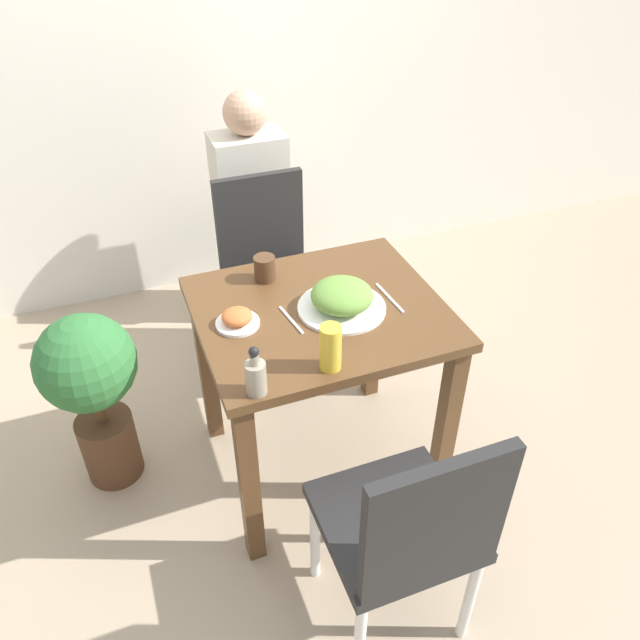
{
  "coord_description": "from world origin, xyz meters",
  "views": [
    {
      "loc": [
        -0.61,
        -1.59,
        1.99
      ],
      "look_at": [
        0.0,
        0.0,
        0.72
      ],
      "focal_mm": 35.0,
      "sensor_mm": 36.0,
      "label": 1
    }
  ],
  "objects": [
    {
      "name": "ground_plane",
      "position": [
        0.0,
        0.0,
        0.0
      ],
      "size": [
        16.0,
        16.0,
        0.0
      ],
      "primitive_type": "plane",
      "color": "tan"
    },
    {
      "name": "wall_back",
      "position": [
        0.0,
        1.55,
        1.3
      ],
      "size": [
        8.0,
        0.05,
        2.6
      ],
      "color": "silver",
      "rests_on": "ground_plane"
    },
    {
      "name": "dining_table",
      "position": [
        0.0,
        0.0,
        0.62
      ],
      "size": [
        0.82,
        0.72,
        0.77
      ],
      "color": "brown",
      "rests_on": "ground_plane"
    },
    {
      "name": "chair_near",
      "position": [
        -0.01,
        -0.72,
        0.51
      ],
      "size": [
        0.42,
        0.42,
        0.9
      ],
      "rotation": [
        0.0,
        0.0,
        3.14
      ],
      "color": "black",
      "rests_on": "ground_plane"
    },
    {
      "name": "chair_far",
      "position": [
        0.03,
        0.72,
        0.51
      ],
      "size": [
        0.42,
        0.42,
        0.9
      ],
      "color": "black",
      "rests_on": "ground_plane"
    },
    {
      "name": "food_plate",
      "position": [
        0.07,
        -0.03,
        0.81
      ],
      "size": [
        0.3,
        0.3,
        0.1
      ],
      "color": "white",
      "rests_on": "dining_table"
    },
    {
      "name": "side_plate",
      "position": [
        -0.28,
        0.01,
        0.79
      ],
      "size": [
        0.14,
        0.14,
        0.06
      ],
      "color": "white",
      "rests_on": "dining_table"
    },
    {
      "name": "drink_cup",
      "position": [
        -0.12,
        0.24,
        0.81
      ],
      "size": [
        0.08,
        0.08,
        0.09
      ],
      "color": "#4C331E",
      "rests_on": "dining_table"
    },
    {
      "name": "juice_glass",
      "position": [
        -0.08,
        -0.29,
        0.84
      ],
      "size": [
        0.07,
        0.07,
        0.15
      ],
      "color": "gold",
      "rests_on": "dining_table"
    },
    {
      "name": "sauce_bottle",
      "position": [
        -0.31,
        -0.32,
        0.83
      ],
      "size": [
        0.06,
        0.06,
        0.16
      ],
      "color": "gray",
      "rests_on": "dining_table"
    },
    {
      "name": "fork_utensil",
      "position": [
        -0.11,
        -0.03,
        0.77
      ],
      "size": [
        0.03,
        0.17,
        0.0
      ],
      "rotation": [
        0.0,
        0.0,
        1.72
      ],
      "color": "silver",
      "rests_on": "dining_table"
    },
    {
      "name": "spoon_utensil",
      "position": [
        0.24,
        -0.03,
        0.77
      ],
      "size": [
        0.02,
        0.19,
        0.0
      ],
      "rotation": [
        0.0,
        0.0,
        1.63
      ],
      "color": "silver",
      "rests_on": "dining_table"
    },
    {
      "name": "potted_plant_left",
      "position": [
        -0.78,
        0.24,
        0.47
      ],
      "size": [
        0.35,
        0.35,
        0.75
      ],
      "color": "#51331E",
      "rests_on": "ground_plane"
    },
    {
      "name": "person_figure",
      "position": [
        0.07,
        1.12,
        0.58
      ],
      "size": [
        0.34,
        0.22,
        1.17
      ],
      "color": "#2D3347",
      "rests_on": "ground_plane"
    }
  ]
}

